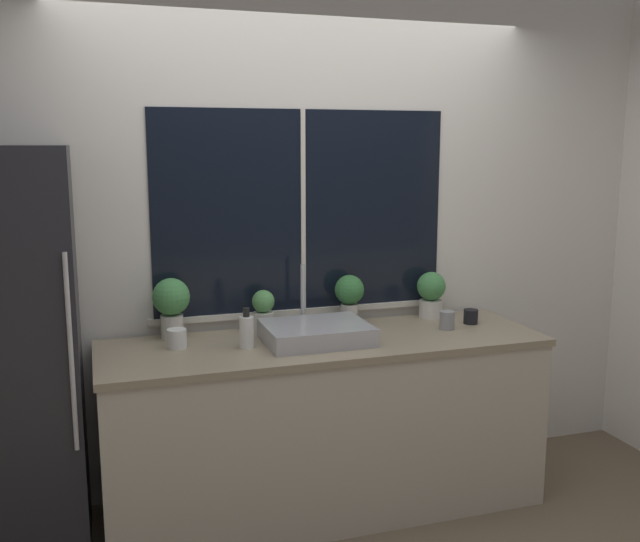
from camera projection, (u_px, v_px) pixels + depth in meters
ground_plane at (347, 539)px, 3.38m from camera, size 14.00×14.00×0.00m
wall_back at (301, 238)px, 3.84m from camera, size 8.00×0.09×2.70m
wall_right at (545, 213)px, 5.18m from camera, size 0.06×7.00×2.70m
counter at (324, 424)px, 3.62m from camera, size 2.21×0.70×0.89m
refrigerator at (3, 359)px, 3.12m from camera, size 0.64×0.66×1.84m
sink at (316, 332)px, 3.51m from camera, size 0.51×0.45×0.35m
potted_plant_far_left at (171, 302)px, 3.54m from camera, size 0.19×0.19×0.31m
potted_plant_center_left at (263, 310)px, 3.69m from camera, size 0.12×0.12×0.22m
potted_plant_center_right at (349, 294)px, 3.83m from camera, size 0.16×0.16×0.27m
potted_plant_far_right at (431, 293)px, 3.98m from camera, size 0.16×0.16×0.26m
soap_bottle at (247, 331)px, 3.39m from camera, size 0.07×0.07×0.20m
mug_grey at (447, 320)px, 3.74m from camera, size 0.08×0.08×0.10m
mug_black at (471, 317)px, 3.86m from camera, size 0.08×0.08×0.08m
mug_white at (177, 339)px, 3.39m from camera, size 0.09×0.09×0.09m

